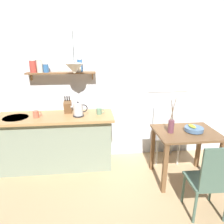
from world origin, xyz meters
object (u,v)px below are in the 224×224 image
at_px(fruit_bowl, 194,129).
at_px(pendant_lamp, 74,68).
at_px(dining_chair_near, 211,179).
at_px(dining_table, 185,141).
at_px(dining_chair_far, 165,131).
at_px(coffee_mug_by_sink, 36,114).
at_px(twig_vase, 171,126).
at_px(electric_kettle, 78,110).
at_px(coffee_mug_spare, 99,111).
at_px(knife_block, 68,107).

height_order(fruit_bowl, pendant_lamp, pendant_lamp).
bearing_deg(dining_chair_near, dining_table, 87.26).
bearing_deg(dining_table, dining_chair_far, 95.98).
xyz_separation_m(dining_table, dining_chair_near, (-0.04, -0.76, -0.11)).
relative_size(dining_table, pendant_lamp, 1.50).
xyz_separation_m(coffee_mug_by_sink, pendant_lamp, (0.61, -0.02, 0.68)).
relative_size(dining_chair_near, dining_chair_far, 1.05).
bearing_deg(twig_vase, fruit_bowl, -0.98).
relative_size(dining_chair_far, pendant_lamp, 1.56).
bearing_deg(electric_kettle, twig_vase, -20.35).
bearing_deg(coffee_mug_by_sink, twig_vase, -13.80).
relative_size(dining_table, dining_chair_far, 0.96).
xyz_separation_m(dining_chair_far, twig_vase, (-0.17, -0.66, 0.36)).
bearing_deg(pendant_lamp, coffee_mug_by_sink, 178.45).
relative_size(twig_vase, pendant_lamp, 0.84).
bearing_deg(coffee_mug_spare, coffee_mug_by_sink, -175.86).
distance_m(twig_vase, pendant_lamp, 1.60).
relative_size(fruit_bowl, coffee_mug_spare, 1.99).
bearing_deg(electric_kettle, pendant_lamp, -137.71).
height_order(dining_table, pendant_lamp, pendant_lamp).
bearing_deg(electric_kettle, coffee_mug_spare, 10.93).
xyz_separation_m(twig_vase, electric_kettle, (-1.31, 0.48, 0.13)).
bearing_deg(coffee_mug_spare, dining_table, -23.79).
relative_size(fruit_bowl, twig_vase, 0.53).
distance_m(dining_chair_near, coffee_mug_spare, 1.81).
bearing_deg(coffee_mug_spare, fruit_bowl, -22.74).
relative_size(dining_chair_near, knife_block, 3.31).
xyz_separation_m(electric_kettle, coffee_mug_spare, (0.33, 0.06, -0.06)).
bearing_deg(pendant_lamp, twig_vase, -19.09).
bearing_deg(electric_kettle, coffee_mug_by_sink, -179.39).
height_order(electric_kettle, pendant_lamp, pendant_lamp).
distance_m(dining_table, pendant_lamp, 1.92).
height_order(fruit_bowl, knife_block, knife_block).
relative_size(fruit_bowl, knife_block, 0.90).
distance_m(knife_block, coffee_mug_spare, 0.51).
bearing_deg(pendant_lamp, knife_block, 130.57).
height_order(knife_block, coffee_mug_spare, knife_block).
xyz_separation_m(fruit_bowl, knife_block, (-1.82, 0.64, 0.20)).
xyz_separation_m(dining_table, electric_kettle, (-1.55, 0.48, 0.38)).
bearing_deg(dining_chair_far, coffee_mug_spare, -174.47).
xyz_separation_m(fruit_bowl, coffee_mug_by_sink, (-2.28, 0.48, 0.14)).
distance_m(knife_block, coffee_mug_by_sink, 0.49).
bearing_deg(dining_chair_far, dining_chair_near, -88.70).
height_order(knife_block, coffee_mug_by_sink, knife_block).
bearing_deg(knife_block, dining_chair_near, -39.41).
distance_m(fruit_bowl, twig_vase, 0.34).
xyz_separation_m(electric_kettle, knife_block, (-0.18, 0.15, 0.01)).
distance_m(dining_chair_near, twig_vase, 0.85).
distance_m(electric_kettle, pendant_lamp, 0.63).
distance_m(dining_table, dining_chair_far, 0.66).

